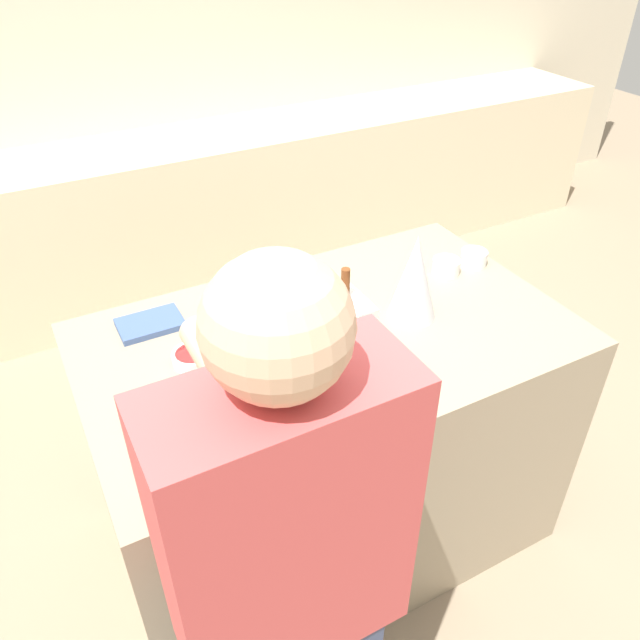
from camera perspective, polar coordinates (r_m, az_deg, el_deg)
The scene contains 13 objects.
ground_plane at distance 2.56m, azimuth 0.66°, elevation -18.12°, with size 12.00×12.00×0.00m, color gray.
wall_back at distance 3.77m, azimuth -17.54°, elevation 22.33°, with size 8.00×0.05×2.60m.
back_cabinet_block at distance 3.74m, azimuth -14.06°, elevation 8.79°, with size 6.00×0.60×0.89m.
kitchen_island at distance 2.20m, azimuth 0.75°, elevation -10.94°, with size 1.48×0.90×0.93m.
baking_tray at distance 1.77m, azimuth 1.24°, elevation -4.09°, with size 0.39×0.26×0.01m.
gingerbread_house at distance 1.70m, azimuth 1.30°, elevation -1.20°, with size 0.19×0.15×0.29m.
decorative_tree at distance 1.92m, azimuth 8.63°, elevation 3.90°, with size 0.15×0.15×0.28m.
candy_bowl_far_left at distance 1.81m, azimuth -11.54°, elevation -3.34°, with size 0.12×0.12×0.04m.
candy_bowl_front_corner at distance 2.07m, azimuth -1.43°, elevation 3.15°, with size 0.10×0.10×0.05m.
candy_bowl_far_right at distance 2.29m, azimuth 13.88°, elevation 5.60°, with size 0.09×0.09×0.05m.
candy_bowl_near_tray_right at distance 2.22m, azimuth 11.46°, elevation 4.89°, with size 0.10×0.10×0.05m.
cookbook at distance 1.99m, azimuth -15.26°, elevation -0.33°, with size 0.19×0.13×0.02m.
person at distance 1.38m, azimuth -2.77°, elevation -24.65°, with size 0.44×0.55×1.67m.
Camera 1 is at (-0.74, -1.33, 2.06)m, focal length 35.00 mm.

